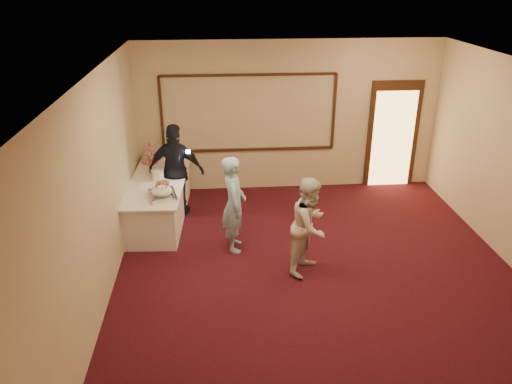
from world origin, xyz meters
TOP-DOWN VIEW (x-y plane):
  - floor at (0.00, 0.00)m, footprint 7.00×7.00m
  - room_walls at (0.00, 0.00)m, footprint 6.04×7.04m
  - wall_molding at (-0.80, 3.47)m, footprint 3.45×0.04m
  - doorway at (2.15, 3.45)m, footprint 1.05×0.07m
  - buffet_table at (-2.52, 2.20)m, footprint 1.09×2.53m
  - pavlova_tray at (-2.36, 1.43)m, footprint 0.51×0.60m
  - cupcake_stand at (-2.74, 3.08)m, footprint 0.32×0.32m
  - plate_stack_a at (-2.50, 2.21)m, footprint 0.21×0.21m
  - plate_stack_b at (-2.29, 2.49)m, footprint 0.19×0.19m
  - tart at (-2.40, 1.93)m, footprint 0.26×0.26m
  - man at (-1.21, 1.04)m, footprint 0.38×0.58m
  - woman at (-0.12, 0.30)m, footprint 0.88×0.92m
  - guest at (-2.19, 2.36)m, footprint 1.08×0.62m
  - camera_flash at (-1.95, 2.22)m, footprint 0.08×0.05m

SIDE VIEW (x-z plane):
  - floor at x=0.00m, z-range 0.00..0.00m
  - buffet_table at x=-2.52m, z-range 0.00..0.77m
  - woman at x=-0.12m, z-range 0.00..1.50m
  - man at x=-1.21m, z-range 0.00..1.59m
  - tart at x=-2.40m, z-range 0.77..0.82m
  - plate_stack_b at x=-2.29m, z-range 0.77..0.93m
  - plate_stack_a at x=-2.50m, z-range 0.77..0.94m
  - pavlova_tray at x=-2.36m, z-range 0.76..0.96m
  - guest at x=-2.19m, z-range 0.00..1.73m
  - cupcake_stand at x=-2.74m, z-range 0.70..1.17m
  - doorway at x=2.15m, z-range -0.02..2.18m
  - camera_flash at x=-1.95m, z-range 1.25..1.30m
  - wall_molding at x=-0.80m, z-range 0.83..2.38m
  - room_walls at x=0.00m, z-range 0.52..3.54m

